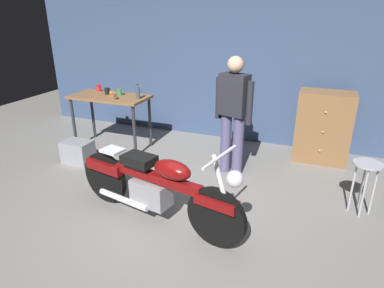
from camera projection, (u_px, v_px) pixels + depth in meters
name	position (u px, v px, depth m)	size (l,w,h in m)	color
ground_plane	(174.00, 219.00, 3.81)	(12.00, 12.00, 0.00)	gray
back_wall	(240.00, 52.00, 5.65)	(8.00, 0.12, 3.10)	#384C70
workbench	(110.00, 102.00, 5.54)	(1.30, 0.64, 0.90)	brown
motorcycle	(155.00, 185.00, 3.61)	(2.16, 0.75, 1.00)	black
person_standing	(233.00, 112.00, 4.55)	(0.55, 0.32, 1.67)	#565079
shop_stool	(366.00, 174.00, 3.74)	(0.32, 0.32, 0.64)	#B2B2B7
wooden_dresser	(323.00, 127.00, 5.09)	(0.80, 0.47, 1.10)	brown
storage_bin	(78.00, 152.00, 5.17)	(0.44, 0.32, 0.34)	gray
mug_red_diner	(99.00, 88.00, 5.80)	(0.11, 0.08, 0.11)	red
mug_brown_stoneware	(113.00, 97.00, 5.26)	(0.12, 0.09, 0.09)	brown
mug_orange_travel	(112.00, 94.00, 5.44)	(0.11, 0.08, 0.09)	orange
mug_black_matte	(107.00, 91.00, 5.57)	(0.12, 0.09, 0.11)	black
mug_green_speckled	(119.00, 92.00, 5.52)	(0.12, 0.09, 0.11)	#3D7F4C
bottle	(138.00, 93.00, 5.27)	(0.06, 0.06, 0.24)	#3F4C59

